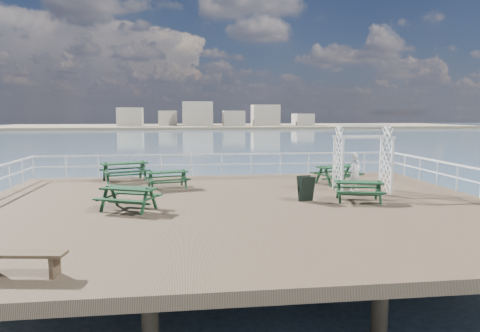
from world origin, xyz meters
name	(u,v)px	position (x,y,z in m)	size (l,w,h in m)	color
ground	(238,209)	(0.00, 0.00, -0.15)	(18.00, 14.00, 0.30)	brown
sea_backdrop	(228,123)	(12.54, 134.07, -0.51)	(300.00, 300.00, 9.20)	#3B5063
railing	(229,169)	(-0.07, 2.57, 0.87)	(17.77, 13.76, 1.10)	white
picnic_table_a	(124,167)	(-4.51, 5.67, 0.62)	(2.42, 2.19, 0.97)	#13341D
picnic_table_b	(167,176)	(-2.50, 3.56, 0.51)	(1.91, 1.68, 0.80)	#13341D
picnic_table_c	(337,171)	(4.83, 3.78, 0.57)	(2.23, 2.01, 0.89)	#13341D
picnic_table_d	(129,194)	(-3.55, -0.37, 0.53)	(2.12, 1.94, 0.83)	#13341D
picnic_table_e	(359,187)	(4.26, 0.07, 0.51)	(1.89, 1.66, 0.79)	#13341D
flat_bench_far	(22,258)	(-4.81, -5.80, 0.35)	(1.67, 0.62, 0.47)	brown
trellis_arbor	(362,162)	(5.15, 1.89, 1.17)	(2.16, 1.23, 2.63)	white
sandwich_board	(306,189)	(2.43, 0.32, 0.44)	(0.62, 0.52, 0.90)	black
person	(355,172)	(4.86, 1.91, 0.77)	(0.56, 0.37, 1.55)	white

